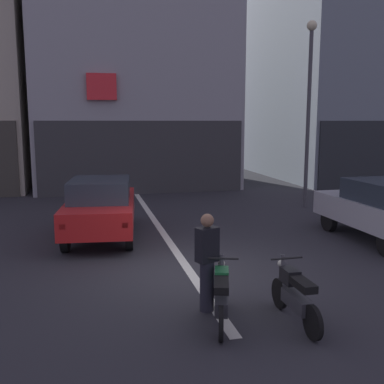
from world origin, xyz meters
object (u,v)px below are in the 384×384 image
Objects in this scene: car_silver_parked_kerbside at (383,209)px; motorcycle_green_row_leftmost at (221,295)px; car_red_crossing_near at (101,206)px; street_lamp at (309,96)px; motorcycle_black_row_left_mid at (295,295)px; person_by_motorcycles at (207,262)px.

car_silver_parked_kerbside is 6.73m from motorcycle_green_row_leftmost.
car_red_crossing_near is at bearing 106.19° from motorcycle_green_row_leftmost.
motorcycle_green_row_leftmost is (-5.60, -3.70, -0.43)m from car_silver_parked_kerbside.
car_silver_parked_kerbside is 2.54× the size of motorcycle_green_row_leftmost.
street_lamp is 4.01× the size of motorcycle_black_row_left_mid.
street_lamp is 4.14× the size of motorcycle_green_row_leftmost.
street_lamp is at bearing 55.55° from motorcycle_green_row_leftmost.
motorcycle_green_row_leftmost is 0.64m from person_by_motorcycles.
person_by_motorcycles reaches higher than car_red_crossing_near.
motorcycle_black_row_left_mid is at bearing -138.51° from car_silver_parked_kerbside.
motorcycle_green_row_leftmost and motorcycle_black_row_left_mid have the same top height.
car_red_crossing_near reaches higher than motorcycle_black_row_left_mid.
car_red_crossing_near reaches higher than motorcycle_green_row_leftmost.
car_silver_parked_kerbside is at bearing -15.80° from car_red_crossing_near.
motorcycle_black_row_left_mid is 1.50m from person_by_motorcycles.
car_silver_parked_kerbside is 5.86m from street_lamp.
motorcycle_black_row_left_mid is at bearing -31.04° from person_by_motorcycles.
car_red_crossing_near is at bearing -159.43° from street_lamp.
motorcycle_green_row_leftmost is 0.97× the size of motorcycle_black_row_left_mid.
car_red_crossing_near is at bearing 115.06° from motorcycle_black_row_left_mid.
street_lamp is 11.04m from motorcycle_green_row_leftmost.
car_red_crossing_near is 7.56m from car_silver_parked_kerbside.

